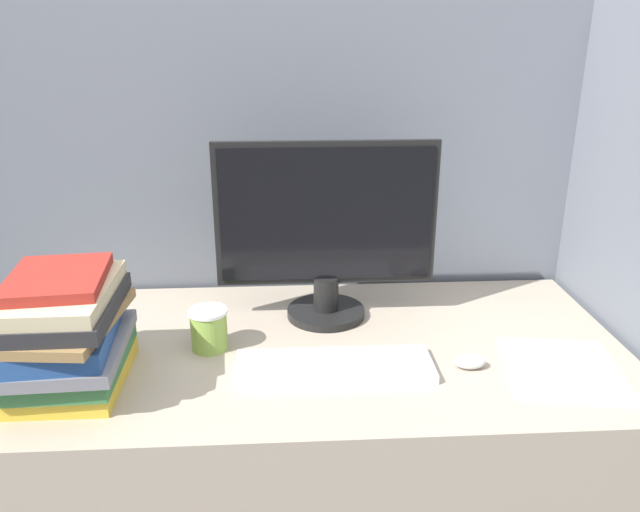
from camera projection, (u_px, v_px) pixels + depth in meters
The scene contains 9 objects.
cubicle_panel_rear at pixel (305, 277), 1.82m from camera, with size 1.85×0.04×1.51m.
cubicle_panel_right at pixel (623, 326), 1.52m from camera, with size 0.04×0.78×1.51m.
desk at pixel (312, 475), 1.58m from camera, with size 1.45×0.72×0.75m.
monitor at pixel (326, 234), 1.53m from camera, with size 0.54×0.20×0.45m.
keyboard at pixel (334, 367), 1.34m from camera, with size 0.42×0.14×0.02m.
mouse at pixel (470, 361), 1.35m from camera, with size 0.07×0.04×0.03m.
coffee_cup at pixel (209, 329), 1.42m from camera, with size 0.09×0.09×0.10m.
book_stack at pixel (65, 334), 1.25m from camera, with size 0.25×0.32×0.25m.
paper_pile at pixel (563, 368), 1.35m from camera, with size 0.27×0.28×0.01m.
Camera 1 is at (-0.06, -0.93, 1.45)m, focal length 35.00 mm.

